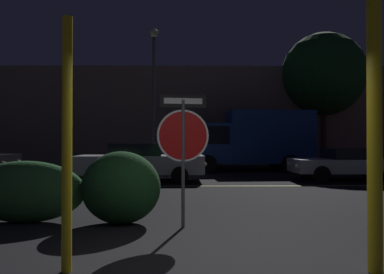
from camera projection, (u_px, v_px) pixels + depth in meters
ground_plane at (221, 266)px, 4.42m from camera, size 260.00×260.00×0.00m
road_center_stripe at (200, 186)px, 12.31m from camera, size 43.83×0.12×0.01m
stop_sign at (183, 136)px, 6.42m from camera, size 0.89×0.15×2.28m
yellow_pole_left at (67, 144)px, 4.25m from camera, size 0.12×0.12×2.90m
yellow_pole_right at (375, 136)px, 4.23m from camera, size 0.16×0.16×3.08m
hedge_bush_1 at (25, 192)px, 6.79m from camera, size 2.19×0.78×1.12m
hedge_bush_2 at (121, 188)px, 6.68m from camera, size 1.41×1.03×1.30m
passing_car_2 at (140, 162)px, 13.79m from camera, size 4.75×2.02×1.40m
passing_car_3 at (346, 163)px, 14.22m from camera, size 4.09×2.08×1.20m
delivery_truck at (244, 139)px, 18.76m from camera, size 6.67×2.77×2.98m
street_lamp at (154, 80)px, 18.14m from camera, size 0.44×0.44×6.95m
tree_1 at (323, 75)px, 22.74m from camera, size 5.03×5.03×8.06m
building_backdrop at (193, 118)px, 25.11m from camera, size 37.08×4.94×6.06m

